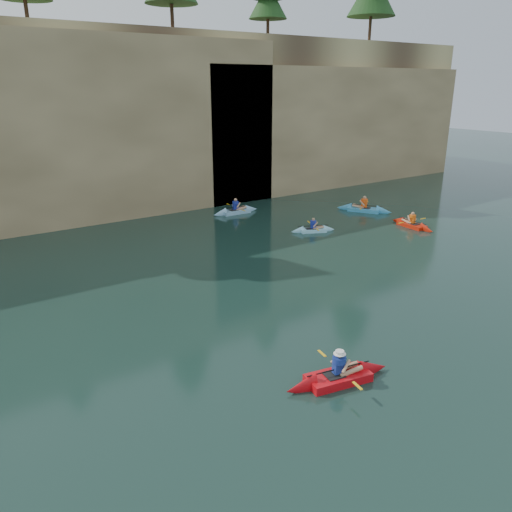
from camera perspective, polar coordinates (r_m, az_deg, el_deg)
ground at (r=14.24m, az=7.28°, el=-16.31°), size 160.00×160.00×0.00m
cliff at (r=39.38m, az=-23.56°, el=14.37°), size 70.00×16.00×12.00m
cliff_slab_center at (r=32.75m, az=-17.21°, el=13.89°), size 24.00×2.40×11.40m
cliff_slab_east at (r=43.30m, az=9.73°, el=14.49°), size 26.00×2.40×9.84m
sea_cave_center at (r=31.41m, az=-26.55°, el=4.93°), size 3.50×1.00×3.20m
sea_cave_east at (r=35.84m, az=-3.96°, el=9.49°), size 5.00×1.00×4.50m
main_kayaker at (r=15.08m, az=9.37°, el=-13.46°), size 3.46×2.27×1.26m
kayaker_ltblue_near at (r=29.37m, az=6.53°, el=3.00°), size 2.69×1.96×1.04m
kayaker_red_far at (r=31.62m, az=17.38°, el=3.43°), size 2.30×3.20×1.16m
kayaker_ltblue_mid at (r=33.44m, az=-2.34°, el=5.15°), size 3.36×2.49×1.27m
kayaker_blue_east at (r=34.69m, az=12.23°, el=5.25°), size 2.67×3.58×1.33m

